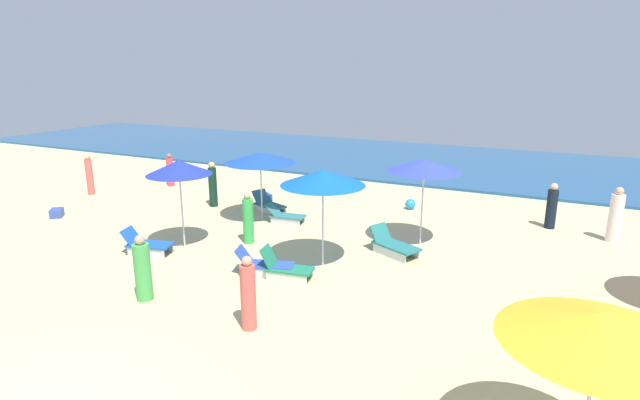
% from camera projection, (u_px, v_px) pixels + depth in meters
% --- Properties ---
extents(ocean, '(60.00, 11.79, 0.12)m').
position_uv_depth(ocean, '(427.00, 161.00, 28.16)').
color(ocean, '#1F5082').
rests_on(ocean, ground_plane).
extents(umbrella_0, '(2.20, 2.20, 2.64)m').
position_uv_depth(umbrella_0, '(424.00, 166.00, 14.83)').
color(umbrella_0, silver).
rests_on(umbrella_0, ground_plane).
extents(lounge_chair_0_0, '(1.64, 1.23, 0.76)m').
position_uv_depth(lounge_chair_0_0, '(393.00, 245.00, 14.61)').
color(lounge_chair_0_0, silver).
rests_on(lounge_chair_0_0, ground_plane).
extents(umbrella_1, '(1.90, 1.90, 2.67)m').
position_uv_depth(umbrella_1, '(179.00, 168.00, 14.58)').
color(umbrella_1, silver).
rests_on(umbrella_1, ground_plane).
extents(lounge_chair_1_0, '(1.50, 0.94, 0.75)m').
position_uv_depth(lounge_chair_1_0, '(147.00, 244.00, 14.64)').
color(lounge_chair_1_0, silver).
rests_on(lounge_chair_1_0, ground_plane).
extents(umbrella_4, '(2.48, 2.48, 2.41)m').
position_uv_depth(umbrella_4, '(260.00, 158.00, 17.36)').
color(umbrella_4, silver).
rests_on(umbrella_4, ground_plane).
extents(lounge_chair_4_0, '(1.53, 1.09, 0.71)m').
position_uv_depth(lounge_chair_4_0, '(268.00, 204.00, 18.92)').
color(lounge_chair_4_0, silver).
rests_on(lounge_chair_4_0, ground_plane).
extents(lounge_chair_4_1, '(1.40, 0.72, 0.64)m').
position_uv_depth(lounge_chair_4_1, '(285.00, 216.00, 17.55)').
color(lounge_chair_4_1, silver).
rests_on(lounge_chair_4_1, ground_plane).
extents(umbrella_5, '(2.46, 2.46, 2.48)m').
position_uv_depth(umbrella_5, '(601.00, 327.00, 6.12)').
color(umbrella_5, silver).
rests_on(umbrella_5, ground_plane).
extents(umbrella_6, '(2.26, 2.26, 2.68)m').
position_uv_depth(umbrella_6, '(323.00, 178.00, 13.22)').
color(umbrella_6, silver).
rests_on(umbrella_6, ground_plane).
extents(lounge_chair_6_0, '(1.39, 0.76, 0.80)m').
position_uv_depth(lounge_chair_6_0, '(285.00, 268.00, 12.99)').
color(lounge_chair_6_0, silver).
rests_on(lounge_chair_6_0, ground_plane).
extents(lounge_chair_6_1, '(1.60, 0.97, 0.72)m').
position_uv_depth(lounge_chair_6_1, '(264.00, 265.00, 13.21)').
color(lounge_chair_6_1, silver).
rests_on(lounge_chair_6_1, ground_plane).
extents(beachgoer_0, '(0.48, 0.48, 1.55)m').
position_uv_depth(beachgoer_0, '(552.00, 207.00, 16.82)').
color(beachgoer_0, black).
rests_on(beachgoer_0, ground_plane).
extents(beachgoer_1, '(0.54, 0.54, 1.59)m').
position_uv_depth(beachgoer_1, '(143.00, 270.00, 11.70)').
color(beachgoer_1, green).
rests_on(beachgoer_1, ground_plane).
extents(beachgoer_2, '(0.44, 0.44, 1.74)m').
position_uv_depth(beachgoer_2, '(615.00, 217.00, 15.52)').
color(beachgoer_2, white).
rests_on(beachgoer_2, ground_plane).
extents(beachgoer_3, '(0.37, 0.37, 1.74)m').
position_uv_depth(beachgoer_3, '(89.00, 175.00, 21.11)').
color(beachgoer_3, '#F85A55').
rests_on(beachgoer_3, ground_plane).
extents(beachgoer_4, '(0.43, 0.43, 1.75)m').
position_uv_depth(beachgoer_4, '(213.00, 185.00, 19.37)').
color(beachgoer_4, '#133124').
rests_on(beachgoer_4, ground_plane).
extents(beachgoer_5, '(0.37, 0.37, 1.62)m').
position_uv_depth(beachgoer_5, '(248.00, 295.00, 10.39)').
color(beachgoer_5, '#D3584E').
rests_on(beachgoer_5, ground_plane).
extents(beachgoer_6, '(0.35, 0.35, 1.47)m').
position_uv_depth(beachgoer_6, '(170.00, 171.00, 22.62)').
color(beachgoer_6, '#E54152').
rests_on(beachgoer_6, ground_plane).
extents(beachgoer_7, '(0.35, 0.35, 1.60)m').
position_uv_depth(beachgoer_7, '(248.00, 220.00, 15.42)').
color(beachgoer_7, green).
rests_on(beachgoer_7, ground_plane).
extents(cooler_box_0, '(0.57, 0.53, 0.39)m').
position_uv_depth(cooler_box_0, '(266.00, 199.00, 19.93)').
color(cooler_box_0, '#2B51A6').
rests_on(cooler_box_0, ground_plane).
extents(cooler_box_1, '(0.63, 0.64, 0.31)m').
position_uv_depth(cooler_box_1, '(57.00, 213.00, 18.16)').
color(cooler_box_1, '#354EA3').
rests_on(cooler_box_1, ground_plane).
extents(beach_ball_2, '(0.40, 0.40, 0.40)m').
position_uv_depth(beach_ball_2, '(410.00, 204.00, 19.13)').
color(beach_ball_2, '#268DDB').
rests_on(beach_ball_2, ground_plane).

